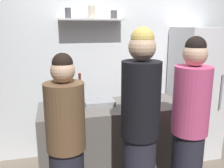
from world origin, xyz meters
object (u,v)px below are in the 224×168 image
(person_blonde, at_px, (140,130))
(person_pink_top, at_px, (189,128))
(utensil_holder, at_px, (53,101))
(water_bottle_plastic, at_px, (139,101))
(refrigerator, at_px, (195,92))
(wine_bottle_amber_glass, at_px, (80,90))
(baking_pan, at_px, (99,102))
(person_brown_jacket, at_px, (66,145))
(wine_bottle_pale_glass, at_px, (52,102))

(person_blonde, bearing_deg, person_pink_top, -165.44)
(utensil_holder, xyz_separation_m, water_bottle_plastic, (0.90, -0.38, 0.05))
(refrigerator, relative_size, wine_bottle_amber_glass, 5.25)
(baking_pan, xyz_separation_m, person_pink_top, (0.72, -0.74, -0.08))
(person_pink_top, bearing_deg, utensil_holder, 171.70)
(water_bottle_plastic, distance_m, person_pink_top, 0.60)
(water_bottle_plastic, bearing_deg, refrigerator, 27.53)
(wine_bottle_amber_glass, xyz_separation_m, person_brown_jacket, (-0.23, -0.86, -0.25))
(baking_pan, bearing_deg, person_pink_top, -45.73)
(refrigerator, distance_m, wine_bottle_amber_glass, 1.62)
(utensil_holder, bearing_deg, person_blonde, -49.78)
(person_blonde, distance_m, person_brown_jacket, 0.66)
(water_bottle_plastic, height_order, person_brown_jacket, person_brown_jacket)
(refrigerator, xyz_separation_m, water_bottle_plastic, (-1.03, -0.54, 0.12))
(refrigerator, relative_size, person_blonde, 0.99)
(utensil_holder, distance_m, person_brown_jacket, 0.79)
(refrigerator, height_order, baking_pan, refrigerator)
(person_pink_top, bearing_deg, water_bottle_plastic, 152.38)
(person_pink_top, bearing_deg, wine_bottle_amber_glass, 160.12)
(person_pink_top, distance_m, person_brown_jacket, 1.15)
(baking_pan, xyz_separation_m, person_brown_jacket, (-0.42, -0.66, -0.15))
(refrigerator, distance_m, person_pink_top, 1.21)
(wine_bottle_pale_glass, bearing_deg, person_pink_top, -25.71)
(wine_bottle_amber_glass, height_order, wine_bottle_pale_glass, wine_bottle_amber_glass)
(baking_pan, relative_size, person_brown_jacket, 0.21)
(refrigerator, bearing_deg, utensil_holder, -175.49)
(baking_pan, height_order, person_brown_jacket, person_brown_jacket)
(water_bottle_plastic, distance_m, person_blonde, 0.53)
(baking_pan, distance_m, wine_bottle_pale_glass, 0.55)
(refrigerator, distance_m, person_brown_jacket, 2.06)
(utensil_holder, relative_size, person_pink_top, 0.13)
(wine_bottle_pale_glass, height_order, water_bottle_plastic, wine_bottle_pale_glass)
(wine_bottle_amber_glass, bearing_deg, water_bottle_plastic, -39.87)
(baking_pan, height_order, wine_bottle_pale_glass, wine_bottle_pale_glass)
(wine_bottle_amber_glass, relative_size, person_blonde, 0.19)
(refrigerator, bearing_deg, person_brown_jacket, -153.45)
(wine_bottle_amber_glass, bearing_deg, person_pink_top, -45.77)
(wine_bottle_amber_glass, relative_size, person_brown_jacket, 0.21)
(wine_bottle_pale_glass, xyz_separation_m, person_pink_top, (1.25, -0.60, -0.17))
(wine_bottle_amber_glass, relative_size, water_bottle_plastic, 1.45)
(refrigerator, distance_m, water_bottle_plastic, 1.17)
(person_blonde, bearing_deg, utensil_holder, -38.28)
(refrigerator, bearing_deg, wine_bottle_pale_glass, -168.47)
(utensil_holder, relative_size, wine_bottle_amber_glass, 0.64)
(baking_pan, relative_size, utensil_holder, 1.57)
(wine_bottle_pale_glass, xyz_separation_m, person_brown_jacket, (0.10, -0.52, -0.24))
(refrigerator, xyz_separation_m, wine_bottle_amber_glass, (-1.61, -0.06, 0.15))
(water_bottle_plastic, bearing_deg, person_pink_top, -53.51)
(utensil_holder, height_order, person_brown_jacket, person_brown_jacket)
(wine_bottle_amber_glass, xyz_separation_m, water_bottle_plastic, (0.58, -0.48, -0.02))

